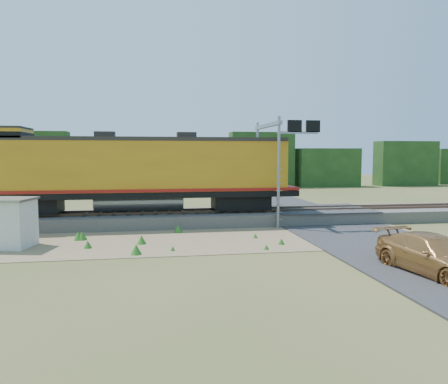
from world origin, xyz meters
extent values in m
plane|color=#475123|center=(0.00, 0.00, 0.00)|extent=(140.00, 140.00, 0.00)
cube|color=slate|center=(0.00, 6.00, 0.40)|extent=(70.00, 5.00, 0.80)
cube|color=brown|center=(0.00, 5.28, 0.88)|extent=(70.00, 0.10, 0.16)
cube|color=brown|center=(0.00, 6.72, 0.88)|extent=(70.00, 0.10, 0.16)
cube|color=#8C7754|center=(-2.00, 0.50, 0.01)|extent=(26.00, 8.00, 0.03)
cube|color=#38383A|center=(7.00, 6.00, 0.83)|extent=(7.00, 5.20, 0.06)
cube|color=#38383A|center=(7.00, 22.00, 0.04)|extent=(7.00, 24.00, 0.08)
cube|color=#1B3814|center=(0.00, 38.00, 3.25)|extent=(36.00, 3.00, 6.50)
cube|color=#1B3814|center=(40.00, 38.00, 3.00)|extent=(50.00, 3.00, 6.00)
cube|color=black|center=(-12.46, 6.00, 1.44)|extent=(3.81, 2.43, 0.95)
cube|color=black|center=(1.28, 6.00, 1.44)|extent=(3.81, 2.43, 0.95)
cube|color=black|center=(-5.59, 6.00, 2.10)|extent=(21.15, 3.17, 0.38)
cylinder|color=gray|center=(-5.59, 6.00, 1.59)|extent=(5.81, 1.27, 1.27)
cube|color=#C48E17|center=(-5.59, 6.00, 3.93)|extent=(19.56, 3.07, 3.28)
cube|color=maroon|center=(-5.59, 6.00, 2.42)|extent=(21.15, 3.22, 0.19)
cube|color=#28231E|center=(-5.59, 6.00, 5.70)|extent=(19.56, 3.12, 0.25)
cube|color=#C48E17|center=(-13.84, 6.00, 5.94)|extent=(2.75, 3.07, 0.74)
cube|color=#28231E|center=(-13.84, 6.00, 6.35)|extent=(2.75, 3.12, 0.13)
cube|color=black|center=(-13.84, 6.00, 5.89)|extent=(2.80, 3.12, 0.37)
cube|color=#28231E|center=(-7.71, 6.00, 5.94)|extent=(1.27, 1.06, 0.48)
cube|color=#28231E|center=(-2.42, 6.00, 5.94)|extent=(1.27, 1.06, 0.48)
cube|color=silver|center=(-11.80, -0.13, 1.21)|extent=(2.29, 2.29, 2.42)
cube|color=gray|center=(-11.80, -0.13, 2.46)|extent=(2.52, 2.52, 0.12)
cylinder|color=gray|center=(3.16, 3.20, 3.55)|extent=(0.18, 0.18, 7.09)
cylinder|color=gray|center=(3.16, 8.80, 3.55)|extent=(0.18, 0.18, 7.09)
cube|color=gray|center=(3.16, 6.00, 6.69)|extent=(0.25, 6.20, 0.25)
cube|color=gray|center=(4.38, 3.20, 6.08)|extent=(2.63, 0.15, 0.15)
cube|color=black|center=(4.17, 3.20, 6.48)|extent=(0.91, 0.15, 0.76)
cube|color=black|center=(5.39, 3.20, 6.48)|extent=(0.91, 0.15, 0.76)
imported|color=#B47D42|center=(6.18, -8.10, 0.77)|extent=(2.96, 5.60, 1.55)
camera|label=1|loc=(-4.74, -23.39, 4.74)|focal=35.00mm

